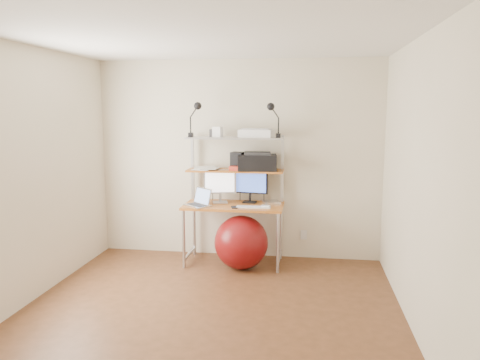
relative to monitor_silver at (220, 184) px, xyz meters
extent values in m
plane|color=brown|center=(0.18, -1.54, -0.98)|extent=(3.60, 3.60, 0.00)
plane|color=silver|center=(0.18, -1.54, 1.52)|extent=(3.60, 3.60, 0.00)
plane|color=beige|center=(0.18, 0.26, 0.27)|extent=(3.60, 0.00, 3.60)
plane|color=beige|center=(0.18, -3.34, 0.27)|extent=(3.60, 0.00, 3.60)
plane|color=beige|center=(-1.62, -1.54, 0.27)|extent=(0.00, 3.60, 3.60)
plane|color=beige|center=(1.98, -1.54, 0.27)|extent=(0.00, 3.60, 3.60)
cube|color=#C27125|center=(0.18, -0.10, -0.25)|extent=(1.20, 0.60, 0.03)
cylinder|color=#B4B4B9|center=(-0.38, -0.36, -0.62)|extent=(0.04, 0.04, 0.71)
cylinder|color=#B4B4B9|center=(-0.38, 0.16, -0.62)|extent=(0.04, 0.04, 0.71)
cylinder|color=#B4B4B9|center=(0.74, -0.36, -0.62)|extent=(0.04, 0.04, 0.71)
cylinder|color=#B4B4B9|center=(0.74, 0.16, -0.62)|extent=(0.04, 0.04, 0.71)
cube|color=#B4B4B9|center=(-0.39, 0.16, 0.17)|extent=(0.03, 0.04, 0.84)
cube|color=#B4B4B9|center=(0.75, 0.16, 0.17)|extent=(0.03, 0.04, 0.84)
cube|color=#C27125|center=(0.18, 0.03, 0.16)|extent=(1.18, 0.34, 0.02)
cube|color=#B4B4B9|center=(0.18, 0.03, 0.56)|extent=(1.18, 0.34, 0.02)
cube|color=silver|center=(1.03, 0.25, -0.68)|extent=(0.08, 0.01, 0.12)
cube|color=#B1B1B6|center=(0.00, -0.02, -0.23)|extent=(0.21, 0.18, 0.01)
cylinder|color=#B1B1B6|center=(0.00, 0.00, -0.17)|extent=(0.03, 0.03, 0.10)
cube|color=#B1B1B6|center=(0.00, 0.00, 0.03)|extent=(0.39, 0.14, 0.30)
plane|color=white|center=(0.00, -0.02, 0.03)|extent=(0.34, 0.10, 0.36)
cube|color=black|center=(0.36, 0.04, -0.23)|extent=(0.18, 0.14, 0.01)
cylinder|color=black|center=(0.36, 0.06, -0.17)|extent=(0.03, 0.03, 0.10)
cube|color=black|center=(0.36, 0.06, 0.01)|extent=(0.45, 0.08, 0.27)
plane|color=blue|center=(0.36, 0.05, 0.01)|extent=(0.40, 0.05, 0.40)
cube|color=silver|center=(-0.23, -0.24, -0.23)|extent=(0.37, 0.36, 0.01)
cube|color=#2C2C2E|center=(-0.23, -0.24, -0.22)|extent=(0.28, 0.27, 0.00)
cube|color=silver|center=(-0.16, -0.17, -0.12)|extent=(0.27, 0.25, 0.20)
plane|color=#738CC0|center=(-0.16, -0.17, -0.12)|extent=(0.25, 0.24, 0.27)
cube|color=silver|center=(0.44, -0.23, -0.23)|extent=(0.41, 0.14, 0.01)
cube|color=silver|center=(0.58, -0.22, -0.22)|extent=(0.10, 0.07, 0.03)
cube|color=silver|center=(0.63, 0.00, -0.22)|extent=(0.24, 0.24, 0.04)
cube|color=black|center=(0.22, -0.27, -0.23)|extent=(0.10, 0.13, 0.01)
cube|color=black|center=(0.46, 0.03, 0.27)|extent=(0.49, 0.36, 0.19)
cube|color=#2C2C2E|center=(0.46, 0.03, 0.38)|extent=(0.34, 0.26, 0.03)
cube|color=black|center=(0.21, 0.05, 0.28)|extent=(0.17, 0.17, 0.21)
cube|color=#AE2C1B|center=(0.23, -0.04, 0.20)|extent=(0.22, 0.17, 0.05)
cube|color=silver|center=(0.44, 0.06, 0.62)|extent=(0.43, 0.31, 0.09)
cube|color=#B1B1B6|center=(0.44, 0.06, 0.67)|extent=(0.36, 0.24, 0.02)
cube|color=silver|center=(-0.02, -0.01, 0.64)|extent=(0.12, 0.11, 0.12)
cube|color=#2C2C2E|center=(-0.08, 0.06, 0.62)|extent=(0.11, 0.11, 0.09)
cube|color=black|center=(-0.36, -0.03, 0.60)|extent=(0.05, 0.06, 0.05)
cylinder|color=black|center=(-0.36, -0.03, 0.72)|extent=(0.02, 0.02, 0.19)
sphere|color=black|center=(-0.26, -0.04, 0.95)|extent=(0.09, 0.09, 0.09)
cube|color=black|center=(0.71, -0.04, 0.60)|extent=(0.05, 0.06, 0.05)
cylinder|color=black|center=(0.71, -0.04, 0.72)|extent=(0.02, 0.02, 0.18)
sphere|color=black|center=(0.62, -0.05, 0.94)|extent=(0.09, 0.09, 0.09)
sphere|color=maroon|center=(0.30, -0.27, -0.66)|extent=(0.64, 0.64, 0.64)
cube|color=white|center=(-0.22, 0.05, 0.18)|extent=(0.29, 0.33, 0.00)
cube|color=white|center=(-0.20, -0.02, 0.18)|extent=(0.26, 0.32, 0.00)
cube|color=white|center=(-0.24, 0.07, 0.19)|extent=(0.27, 0.32, 0.00)
cube|color=white|center=(-0.12, 0.01, 0.19)|extent=(0.23, 0.30, 0.00)
cube|color=white|center=(-0.17, 0.03, 0.20)|extent=(0.28, 0.33, 0.00)
camera|label=1|loc=(1.07, -5.59, 0.92)|focal=35.00mm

